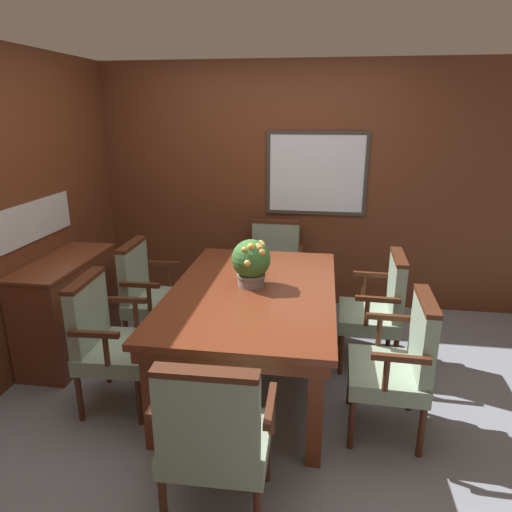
{
  "coord_description": "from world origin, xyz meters",
  "views": [
    {
      "loc": [
        0.52,
        -2.9,
        1.99
      ],
      "look_at": [
        0.04,
        0.29,
        0.95
      ],
      "focal_mm": 32.0,
      "sensor_mm": 36.0,
      "label": 1
    }
  ],
  "objects_px": {
    "chair_head_far": "(274,264)",
    "chair_head_near": "(214,434)",
    "sideboard_cabinet": "(69,308)",
    "chair_right_far": "(379,305)",
    "dining_table": "(253,300)",
    "potted_plant": "(251,262)",
    "chair_left_near": "(108,337)",
    "chair_left_far": "(148,291)",
    "chair_right_near": "(400,360)"
  },
  "relations": [
    {
      "from": "chair_head_far",
      "to": "chair_head_near",
      "type": "bearing_deg",
      "value": -88.39
    },
    {
      "from": "chair_head_near",
      "to": "sideboard_cabinet",
      "type": "xyz_separation_m",
      "value": [
        -1.59,
        1.44,
        -0.09
      ]
    },
    {
      "from": "chair_right_far",
      "to": "dining_table",
      "type": "bearing_deg",
      "value": -66.11
    },
    {
      "from": "potted_plant",
      "to": "dining_table",
      "type": "bearing_deg",
      "value": -69.9
    },
    {
      "from": "chair_right_far",
      "to": "potted_plant",
      "type": "height_order",
      "value": "potted_plant"
    },
    {
      "from": "chair_left_near",
      "to": "sideboard_cabinet",
      "type": "bearing_deg",
      "value": 44.16
    },
    {
      "from": "chair_left_near",
      "to": "chair_left_far",
      "type": "relative_size",
      "value": 1.0
    },
    {
      "from": "chair_right_near",
      "to": "chair_head_near",
      "type": "relative_size",
      "value": 1.0
    },
    {
      "from": "chair_left_far",
      "to": "potted_plant",
      "type": "xyz_separation_m",
      "value": [
        0.95,
        -0.35,
        0.43
      ]
    },
    {
      "from": "chair_right_far",
      "to": "sideboard_cabinet",
      "type": "relative_size",
      "value": 0.91
    },
    {
      "from": "chair_left_near",
      "to": "sideboard_cabinet",
      "type": "relative_size",
      "value": 0.91
    },
    {
      "from": "chair_left_near",
      "to": "chair_left_far",
      "type": "height_order",
      "value": "same"
    },
    {
      "from": "dining_table",
      "to": "chair_head_near",
      "type": "xyz_separation_m",
      "value": [
        0.01,
        -1.28,
        -0.15
      ]
    },
    {
      "from": "chair_right_near",
      "to": "chair_left_near",
      "type": "bearing_deg",
      "value": -88.66
    },
    {
      "from": "chair_right_far",
      "to": "chair_right_near",
      "type": "distance_m",
      "value": 0.83
    },
    {
      "from": "chair_right_near",
      "to": "chair_head_far",
      "type": "distance_m",
      "value": 1.99
    },
    {
      "from": "chair_head_near",
      "to": "chair_right_near",
      "type": "bearing_deg",
      "value": -140.83
    },
    {
      "from": "dining_table",
      "to": "potted_plant",
      "type": "height_order",
      "value": "potted_plant"
    },
    {
      "from": "dining_table",
      "to": "chair_left_near",
      "type": "bearing_deg",
      "value": -155.56
    },
    {
      "from": "chair_right_far",
      "to": "chair_right_near",
      "type": "xyz_separation_m",
      "value": [
        0.04,
        -0.83,
        0.0
      ]
    },
    {
      "from": "chair_left_far",
      "to": "chair_head_far",
      "type": "relative_size",
      "value": 1.0
    },
    {
      "from": "chair_right_far",
      "to": "sideboard_cabinet",
      "type": "height_order",
      "value": "chair_right_far"
    },
    {
      "from": "sideboard_cabinet",
      "to": "chair_left_near",
      "type": "bearing_deg",
      "value": -42.75
    },
    {
      "from": "chair_right_near",
      "to": "chair_head_near",
      "type": "xyz_separation_m",
      "value": [
        -0.98,
        -0.83,
        0.0
      ]
    },
    {
      "from": "chair_right_far",
      "to": "chair_right_near",
      "type": "relative_size",
      "value": 1.0
    },
    {
      "from": "chair_head_far",
      "to": "potted_plant",
      "type": "xyz_separation_m",
      "value": [
        -0.03,
        -1.23,
        0.43
      ]
    },
    {
      "from": "chair_left_far",
      "to": "sideboard_cabinet",
      "type": "height_order",
      "value": "chair_left_far"
    },
    {
      "from": "chair_right_near",
      "to": "potted_plant",
      "type": "relative_size",
      "value": 2.67
    },
    {
      "from": "dining_table",
      "to": "chair_left_far",
      "type": "distance_m",
      "value": 1.06
    },
    {
      "from": "chair_head_near",
      "to": "chair_left_far",
      "type": "relative_size",
      "value": 1.0
    },
    {
      "from": "chair_left_near",
      "to": "dining_table",
      "type": "bearing_deg",
      "value": -68.65
    },
    {
      "from": "potted_plant",
      "to": "chair_head_near",
      "type": "bearing_deg",
      "value": -88.75
    },
    {
      "from": "chair_left_near",
      "to": "potted_plant",
      "type": "height_order",
      "value": "potted_plant"
    },
    {
      "from": "chair_left_near",
      "to": "chair_right_far",
      "type": "bearing_deg",
      "value": -69.79
    },
    {
      "from": "chair_head_far",
      "to": "sideboard_cabinet",
      "type": "distance_m",
      "value": 1.95
    },
    {
      "from": "chair_right_far",
      "to": "chair_left_near",
      "type": "height_order",
      "value": "same"
    },
    {
      "from": "potted_plant",
      "to": "sideboard_cabinet",
      "type": "height_order",
      "value": "potted_plant"
    },
    {
      "from": "dining_table",
      "to": "chair_left_far",
      "type": "relative_size",
      "value": 2.0
    },
    {
      "from": "chair_right_near",
      "to": "chair_left_far",
      "type": "height_order",
      "value": "same"
    },
    {
      "from": "potted_plant",
      "to": "chair_right_near",
      "type": "bearing_deg",
      "value": -26.48
    },
    {
      "from": "chair_right_far",
      "to": "potted_plant",
      "type": "relative_size",
      "value": 2.67
    },
    {
      "from": "chair_right_near",
      "to": "sideboard_cabinet",
      "type": "relative_size",
      "value": 0.91
    },
    {
      "from": "chair_left_near",
      "to": "potted_plant",
      "type": "bearing_deg",
      "value": -65.21
    },
    {
      "from": "chair_right_near",
      "to": "chair_head_near",
      "type": "height_order",
      "value": "same"
    },
    {
      "from": "dining_table",
      "to": "chair_head_near",
      "type": "distance_m",
      "value": 1.29
    },
    {
      "from": "dining_table",
      "to": "chair_left_far",
      "type": "height_order",
      "value": "chair_left_far"
    },
    {
      "from": "chair_left_far",
      "to": "sideboard_cabinet",
      "type": "distance_m",
      "value": 0.66
    },
    {
      "from": "sideboard_cabinet",
      "to": "chair_head_near",
      "type": "bearing_deg",
      "value": -42.21
    },
    {
      "from": "dining_table",
      "to": "sideboard_cabinet",
      "type": "relative_size",
      "value": 1.81
    },
    {
      "from": "dining_table",
      "to": "potted_plant",
      "type": "relative_size",
      "value": 5.33
    }
  ]
}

